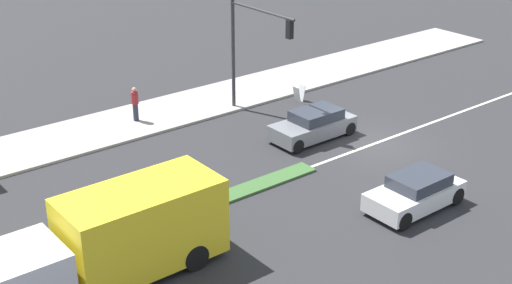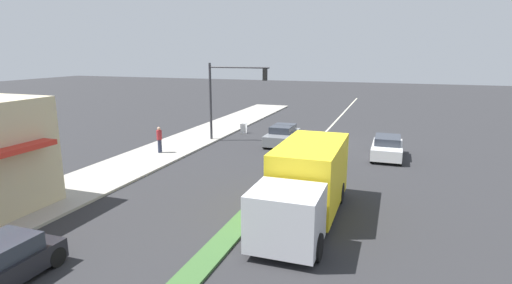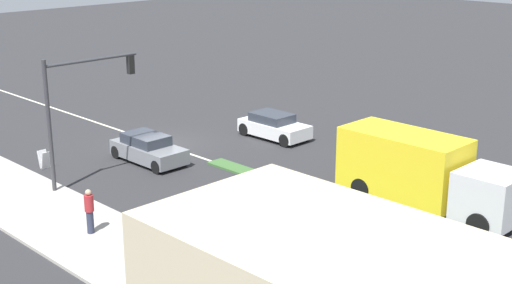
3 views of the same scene
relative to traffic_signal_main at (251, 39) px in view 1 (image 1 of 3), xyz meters
The scene contains 7 objects.
lane_marking_center 7.61m from the traffic_signal_main, 159.45° to the right, with size 0.16×60.00×0.01m, color beige.
traffic_signal_main is the anchor object (origin of this frame).
pedestrian 6.32m from the traffic_signal_main, 60.70° to the left, with size 0.34×0.34×1.69m.
warning_aframe_sign 4.73m from the traffic_signal_main, 88.66° to the right, with size 0.45×0.53×0.84m.
delivery_truck 14.63m from the traffic_signal_main, 125.26° to the left, with size 2.44×7.50×2.87m.
suv_grey 5.13m from the traffic_signal_main, behind, with size 1.75×4.05×1.35m.
van_white 11.63m from the traffic_signal_main, behind, with size 1.80×3.89×1.33m.
Camera 1 is at (-19.72, 22.43, 13.12)m, focal length 50.00 mm.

